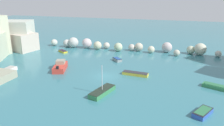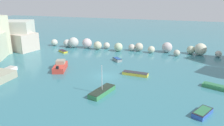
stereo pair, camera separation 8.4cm
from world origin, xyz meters
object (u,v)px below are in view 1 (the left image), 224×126
moored_boat_0 (60,66)px  moored_boat_5 (203,112)px  moored_boat_1 (102,91)px  moored_boat_7 (135,74)px  moored_boat_4 (7,71)px  moored_boat_3 (117,59)px  moored_boat_2 (63,51)px  moored_boat_6 (215,86)px

moored_boat_0 → moored_boat_5: (23.78, -10.11, -0.30)m
moored_boat_1 → moored_boat_7: size_ratio=1.10×
moored_boat_7 → moored_boat_4: bearing=-161.7°
moored_boat_3 → moored_boat_5: (14.90, -18.08, -0.00)m
moored_boat_0 → moored_boat_4: size_ratio=1.39×
moored_boat_0 → moored_boat_2: 12.48m
moored_boat_2 → moored_boat_5: bearing=178.9°
moored_boat_2 → moored_boat_7: bearing=-173.6°
moored_boat_2 → moored_boat_5: (29.00, -21.45, 0.10)m
moored_boat_0 → moored_boat_2: (-5.22, 11.33, -0.40)m
moored_boat_0 → moored_boat_4: bearing=97.9°
moored_boat_3 → moored_boat_5: moored_boat_3 is taller
moored_boat_7 → moored_boat_0: bearing=-170.4°
moored_boat_1 → moored_boat_2: bearing=56.5°
moored_boat_5 → moored_boat_7: moored_boat_5 is taller
moored_boat_2 → moored_boat_5: size_ratio=0.83×
moored_boat_2 → moored_boat_7: moored_boat_7 is taller
moored_boat_3 → moored_boat_6: bearing=19.8°
moored_boat_1 → moored_boat_0: bearing=70.6°
moored_boat_2 → moored_boat_4: 15.60m
moored_boat_3 → moored_boat_6: size_ratio=0.65×
moored_boat_2 → moored_boat_6: 34.10m
moored_boat_3 → moored_boat_7: size_ratio=0.53×
moored_boat_1 → moored_boat_6: moored_boat_1 is taller
moored_boat_2 → moored_boat_7: (19.11, -10.59, 0.06)m
moored_boat_4 → moored_boat_5: (32.31, -6.20, -0.03)m
moored_boat_2 → moored_boat_3: 14.49m
moored_boat_1 → moored_boat_6: size_ratio=1.34×
moored_boat_2 → moored_boat_5: moored_boat_5 is taller
moored_boat_6 → moored_boat_2: bearing=0.3°
moored_boat_5 → moored_boat_1: bearing=-70.4°
moored_boat_5 → moored_boat_2: bearing=-96.9°
moored_boat_4 → moored_boat_7: bearing=-75.0°
moored_boat_1 → moored_boat_3: (-1.73, 15.77, -0.05)m
moored_boat_3 → moored_boat_4: bearing=-97.4°
moored_boat_1 → moored_boat_7: moored_boat_1 is taller
moored_boat_1 → moored_boat_5: bearing=-83.0°
moored_boat_6 → moored_boat_3: bearing=-6.0°
moored_boat_2 → moored_boat_6: bearing=-166.8°
moored_boat_3 → moored_boat_1: bearing=-35.5°
moored_boat_5 → moored_boat_6: moored_boat_5 is taller
moored_boat_1 → moored_boat_3: moored_boat_1 is taller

